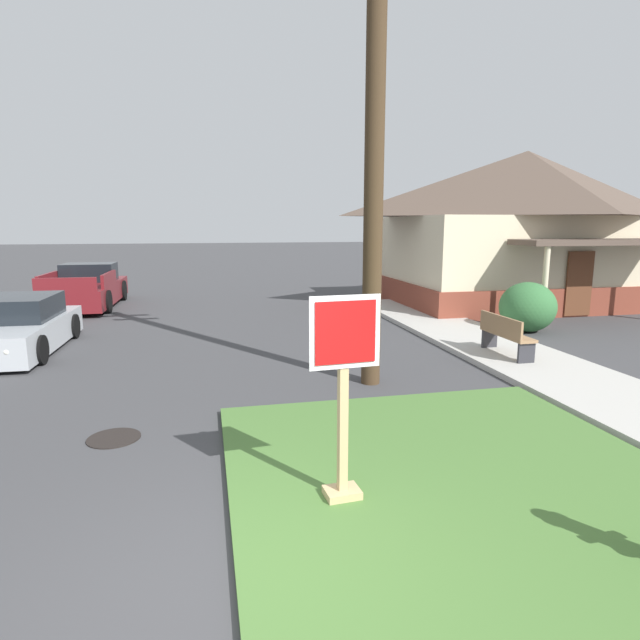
# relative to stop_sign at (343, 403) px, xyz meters

# --- Properties ---
(ground_plane) EXTENTS (160.00, 160.00, 0.00)m
(ground_plane) POSITION_rel_stop_sign_xyz_m (-1.19, -1.12, -1.10)
(ground_plane) COLOR #3D3D3F
(grass_corner_patch) EXTENTS (5.10, 5.40, 0.08)m
(grass_corner_patch) POSITION_rel_stop_sign_xyz_m (1.39, 0.24, -1.06)
(grass_corner_patch) COLOR #477033
(grass_corner_patch) RESTS_ON ground
(sidewalk_strip) EXTENTS (2.20, 17.47, 0.12)m
(sidewalk_strip) POSITION_rel_stop_sign_xyz_m (5.14, 4.61, -1.04)
(sidewalk_strip) COLOR #B2AFA8
(sidewalk_strip) RESTS_ON ground
(stop_sign) EXTENTS (0.72, 0.31, 2.11)m
(stop_sign) POSITION_rel_stop_sign_xyz_m (0.00, 0.00, 0.00)
(stop_sign) COLOR tan
(stop_sign) RESTS_ON grass_corner_patch
(manhole_cover) EXTENTS (0.70, 0.70, 0.02)m
(manhole_cover) POSITION_rel_stop_sign_xyz_m (-2.60, 2.28, -1.09)
(manhole_cover) COLOR black
(manhole_cover) RESTS_ON ground
(parked_sedan_silver) EXTENTS (2.03, 4.23, 1.25)m
(parked_sedan_silver) POSITION_rel_stop_sign_xyz_m (-5.55, 7.97, -0.56)
(parked_sedan_silver) COLOR #ADB2B7
(parked_sedan_silver) RESTS_ON ground
(pickup_truck_maroon) EXTENTS (2.19, 5.10, 1.48)m
(pickup_truck_maroon) POSITION_rel_stop_sign_xyz_m (-5.41, 14.62, -0.49)
(pickup_truck_maroon) COLOR maroon
(pickup_truck_maroon) RESTS_ON ground
(street_bench) EXTENTS (0.41, 1.55, 0.85)m
(street_bench) POSITION_rel_stop_sign_xyz_m (4.84, 4.87, -0.52)
(street_bench) COLOR #93704C
(street_bench) RESTS_ON sidewalk_strip
(utility_pole) EXTENTS (1.51, 0.34, 8.79)m
(utility_pole) POSITION_rel_stop_sign_xyz_m (1.57, 3.95, 3.43)
(utility_pole) COLOR #42301E
(utility_pole) RESTS_ON ground
(corner_house) EXTENTS (9.76, 7.80, 5.41)m
(corner_house) POSITION_rel_stop_sign_xyz_m (9.97, 12.23, 1.68)
(corner_house) COLOR brown
(corner_house) RESTS_ON ground
(shrub_near_porch) EXTENTS (1.48, 1.48, 1.34)m
(shrub_near_porch) POSITION_rel_stop_sign_xyz_m (7.12, 7.46, -0.43)
(shrub_near_porch) COLOR #336838
(shrub_near_porch) RESTS_ON ground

